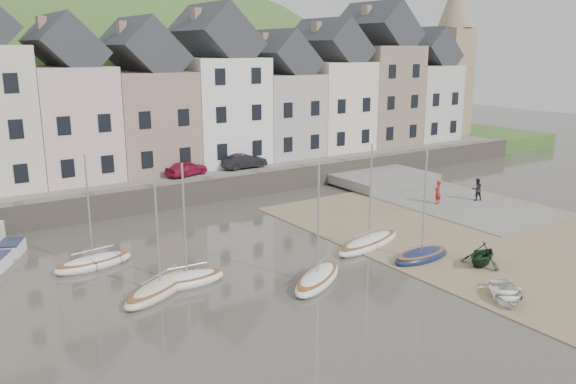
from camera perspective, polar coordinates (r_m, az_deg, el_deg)
ground at (r=31.03m, az=6.22°, el=-7.62°), size 160.00×160.00×0.00m
quay_land at (r=58.12m, az=-14.40°, el=2.98°), size 90.00×30.00×1.50m
quay_street at (r=47.46m, az=-9.77°, el=1.81°), size 70.00×7.00×0.10m
seawall at (r=44.50m, az=-7.89°, el=0.21°), size 70.00×1.20×1.80m
beach at (r=38.66m, az=18.88°, el=-3.88°), size 18.00×26.00×0.06m
slipway at (r=46.51m, az=14.14°, el=-0.55°), size 8.00×18.00×0.12m
hillside at (r=88.17m, az=-22.95°, el=-6.66°), size 134.40×84.00×84.00m
townhouse_terrace at (r=50.51m, az=-9.85°, el=9.16°), size 61.05×8.00×13.93m
church_spire at (r=70.37m, az=15.87°, el=13.18°), size 4.00×4.00×18.00m
sailboat_0 at (r=32.90m, az=-18.45°, el=-6.52°), size 4.38×2.05×6.32m
sailboat_1 at (r=29.48m, az=-9.82°, el=-8.38°), size 3.95×1.76×6.32m
sailboat_2 at (r=28.76m, az=-12.33°, el=-9.09°), size 5.09×3.99×6.32m
sailboat_3 at (r=29.22m, az=2.89°, el=-8.40°), size 4.74×3.81×6.32m
sailboat_4 at (r=34.61m, az=7.88°, el=-4.90°), size 5.81×2.87×6.32m
sailboat_5 at (r=33.04m, az=12.88°, el=-6.04°), size 3.96×1.66×6.32m
rowboat_white at (r=29.06m, az=20.45°, el=-9.21°), size 3.55×3.67×0.62m
rowboat_green at (r=32.79m, az=18.39°, el=-5.77°), size 2.86×2.62×1.28m
person_red at (r=44.37m, az=14.39°, el=-0.01°), size 0.72×0.55×1.76m
person_dark at (r=46.21m, az=17.94°, el=0.25°), size 0.99×0.89×1.69m
car_left at (r=46.23m, az=-9.86°, el=2.30°), size 3.78×2.40×1.20m
car_right at (r=48.48m, az=-4.31°, el=3.04°), size 3.80×1.33×1.25m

